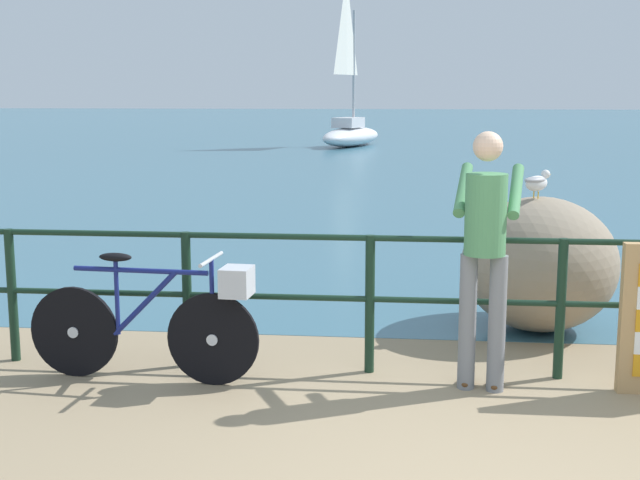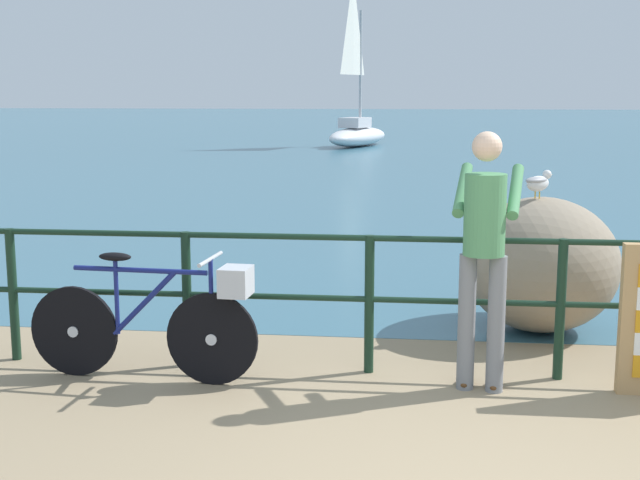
% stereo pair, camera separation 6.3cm
% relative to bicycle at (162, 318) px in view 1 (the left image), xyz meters
% --- Properties ---
extents(ground_plane, '(120.00, 120.00, 0.10)m').
position_rel_bicycle_xyz_m(ground_plane, '(2.12, 18.25, -0.51)').
color(ground_plane, '#937F60').
extents(sea_surface, '(120.00, 90.00, 0.01)m').
position_rel_bicycle_xyz_m(sea_surface, '(2.12, 46.24, -0.46)').
color(sea_surface, '#38667A').
rests_on(sea_surface, ground_plane).
extents(promenade_railing, '(9.57, 0.07, 1.02)m').
position_rel_bicycle_xyz_m(promenade_railing, '(2.12, 0.36, 0.17)').
color(promenade_railing, black).
rests_on(promenade_railing, ground_plane).
extents(bicycle, '(1.70, 0.48, 0.92)m').
position_rel_bicycle_xyz_m(bicycle, '(0.00, 0.00, 0.00)').
color(bicycle, black).
rests_on(bicycle, ground_plane).
extents(person_at_railing, '(0.52, 0.67, 1.78)m').
position_rel_bicycle_xyz_m(person_at_railing, '(2.23, 0.08, 0.53)').
color(person_at_railing, slate).
rests_on(person_at_railing, ground_plane).
extents(breakwater_boulder_main, '(1.32, 1.46, 1.15)m').
position_rel_bicycle_xyz_m(breakwater_boulder_main, '(2.84, 1.69, 0.11)').
color(breakwater_boulder_main, gray).
rests_on(breakwater_boulder_main, ground).
extents(seagull, '(0.29, 0.29, 0.23)m').
position_rel_bicycle_xyz_m(seagull, '(2.78, 1.61, 0.83)').
color(seagull, gold).
rests_on(seagull, breakwater_boulder_main).
extents(sailboat, '(2.61, 4.59, 6.16)m').
position_rel_bicycle_xyz_m(sailboat, '(-0.46, 26.25, 0.24)').
color(sailboat, white).
rests_on(sailboat, sea_surface).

